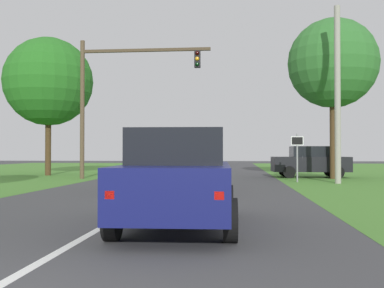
# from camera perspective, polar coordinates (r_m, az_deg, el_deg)

# --- Properties ---
(ground_plane) EXTENTS (120.00, 120.00, 0.00)m
(ground_plane) POSITION_cam_1_polar(r_m,az_deg,el_deg) (14.85, -4.62, -6.67)
(ground_plane) COLOR #424244
(red_suv_near) EXTENTS (2.27, 4.75, 1.88)m
(red_suv_near) POSITION_cam_1_polar(r_m,az_deg,el_deg) (8.97, -1.59, -4.04)
(red_suv_near) COLOR navy
(red_suv_near) RESTS_ON ground_plane
(pickup_truck_lead) EXTENTS (2.31, 5.18, 1.97)m
(pickup_truck_lead) POSITION_cam_1_polar(r_m,az_deg,el_deg) (16.97, -2.68, -2.55)
(pickup_truck_lead) COLOR #B7B2A8
(pickup_truck_lead) RESTS_ON ground_plane
(traffic_light) EXTENTS (7.19, 0.40, 7.61)m
(traffic_light) POSITION_cam_1_polar(r_m,az_deg,el_deg) (25.41, -9.59, 7.01)
(traffic_light) COLOR brown
(traffic_light) RESTS_ON ground_plane
(keep_moving_sign) EXTENTS (0.60, 0.09, 2.36)m
(keep_moving_sign) POSITION_cam_1_polar(r_m,az_deg,el_deg) (22.72, 13.04, -0.86)
(keep_moving_sign) COLOR gray
(keep_moving_sign) RESTS_ON ground_plane
(oak_tree_right) EXTENTS (4.88, 4.88, 8.78)m
(oak_tree_right) POSITION_cam_1_polar(r_m,az_deg,el_deg) (26.43, 17.22, 9.61)
(oak_tree_right) COLOR #4C351E
(oak_tree_right) RESTS_ON ground_plane
(crossing_suv_far) EXTENTS (4.39, 2.20, 1.80)m
(crossing_suv_far) POSITION_cam_1_polar(r_m,az_deg,el_deg) (27.19, 14.70, -2.09)
(crossing_suv_far) COLOR black
(crossing_suv_far) RESTS_ON ground_plane
(utility_pole_right) EXTENTS (0.28, 0.28, 8.30)m
(utility_pole_right) POSITION_cam_1_polar(r_m,az_deg,el_deg) (22.34, 17.77, 5.94)
(utility_pole_right) COLOR #9E998E
(utility_pole_right) RESTS_ON ground_plane
(extra_tree_1) EXTENTS (5.54, 5.54, 8.68)m
(extra_tree_1) POSITION_cam_1_polar(r_m,az_deg,el_deg) (30.32, -17.54, 7.44)
(extra_tree_1) COLOR #4C351E
(extra_tree_1) RESTS_ON ground_plane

